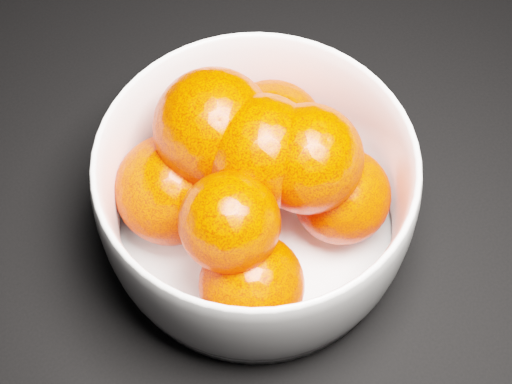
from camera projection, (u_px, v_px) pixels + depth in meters
bowl at (256, 196)px, 0.50m from camera, size 0.22×0.22×0.11m
orange_pile at (252, 174)px, 0.49m from camera, size 0.17×0.17×0.13m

